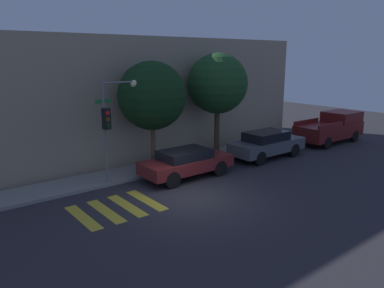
{
  "coord_description": "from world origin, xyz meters",
  "views": [
    {
      "loc": [
        -8.93,
        -11.47,
        5.67
      ],
      "look_at": [
        1.78,
        2.1,
        1.6
      ],
      "focal_mm": 35.0,
      "sensor_mm": 36.0,
      "label": 1
    }
  ],
  "objects_px": {
    "sedan_middle": "(267,144)",
    "pickup_truck": "(332,127)",
    "sedan_near_corner": "(186,162)",
    "tree_midblock": "(218,84)",
    "traffic_light_pole": "(113,114)",
    "tree_near_corner": "(152,96)"
  },
  "relations": [
    {
      "from": "sedan_near_corner",
      "to": "pickup_truck",
      "type": "height_order",
      "value": "pickup_truck"
    },
    {
      "from": "traffic_light_pole",
      "to": "sedan_near_corner",
      "type": "relative_size",
      "value": 1.04
    },
    {
      "from": "traffic_light_pole",
      "to": "sedan_near_corner",
      "type": "xyz_separation_m",
      "value": [
        3.06,
        -1.27,
        -2.46
      ]
    },
    {
      "from": "sedan_middle",
      "to": "pickup_truck",
      "type": "xyz_separation_m",
      "value": [
        6.56,
        0.0,
        0.18
      ]
    },
    {
      "from": "tree_midblock",
      "to": "pickup_truck",
      "type": "bearing_deg",
      "value": -12.8
    },
    {
      "from": "traffic_light_pole",
      "to": "tree_near_corner",
      "type": "distance_m",
      "value": 2.62
    },
    {
      "from": "sedan_middle",
      "to": "pickup_truck",
      "type": "distance_m",
      "value": 6.56
    },
    {
      "from": "sedan_middle",
      "to": "traffic_light_pole",
      "type": "bearing_deg",
      "value": 171.83
    },
    {
      "from": "sedan_middle",
      "to": "pickup_truck",
      "type": "height_order",
      "value": "pickup_truck"
    },
    {
      "from": "pickup_truck",
      "to": "sedan_near_corner",
      "type": "bearing_deg",
      "value": -180.0
    },
    {
      "from": "sedan_middle",
      "to": "tree_near_corner",
      "type": "xyz_separation_m",
      "value": [
        -6.35,
        1.96,
        2.96
      ]
    },
    {
      "from": "sedan_middle",
      "to": "tree_midblock",
      "type": "relative_size",
      "value": 0.8
    },
    {
      "from": "pickup_truck",
      "to": "tree_near_corner",
      "type": "relative_size",
      "value": 0.96
    },
    {
      "from": "traffic_light_pole",
      "to": "sedan_middle",
      "type": "height_order",
      "value": "traffic_light_pole"
    },
    {
      "from": "sedan_near_corner",
      "to": "sedan_middle",
      "type": "relative_size",
      "value": 0.96
    },
    {
      "from": "traffic_light_pole",
      "to": "tree_near_corner",
      "type": "height_order",
      "value": "tree_near_corner"
    },
    {
      "from": "sedan_near_corner",
      "to": "pickup_truck",
      "type": "distance_m",
      "value": 12.32
    },
    {
      "from": "sedan_near_corner",
      "to": "sedan_middle",
      "type": "bearing_deg",
      "value": 0.0
    },
    {
      "from": "sedan_near_corner",
      "to": "tree_near_corner",
      "type": "bearing_deg",
      "value": 106.83
    },
    {
      "from": "sedan_middle",
      "to": "pickup_truck",
      "type": "relative_size",
      "value": 0.89
    },
    {
      "from": "sedan_near_corner",
      "to": "tree_midblock",
      "type": "xyz_separation_m",
      "value": [
        3.7,
        1.96,
        3.42
      ]
    },
    {
      "from": "tree_near_corner",
      "to": "sedan_middle",
      "type": "bearing_deg",
      "value": -17.14
    }
  ]
}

